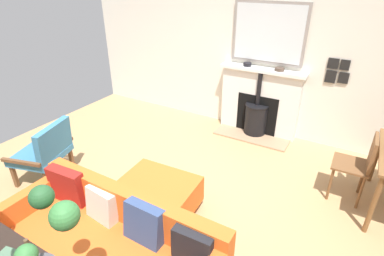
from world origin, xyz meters
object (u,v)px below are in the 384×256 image
at_px(mantel_bowl_far, 280,69).
at_px(potted_plant, 36,247).
at_px(sofa, 112,244).
at_px(armchair_accent, 46,150).
at_px(dining_chair_near_fireplace, 360,162).
at_px(fireplace, 258,106).
at_px(ottoman, 159,193).
at_px(mantel_bowl_near, 247,64).

height_order(mantel_bowl_far, potted_plant, potted_plant).
distance_m(sofa, armchair_accent, 1.81).
xyz_separation_m(potted_plant, dining_chair_near_fireplace, (-2.85, 1.59, -0.55)).
xyz_separation_m(mantel_bowl_far, dining_chair_near_fireplace, (1.08, 1.31, -0.63)).
bearing_deg(sofa, mantel_bowl_far, 172.11).
relative_size(fireplace, armchair_accent, 1.67).
height_order(armchair_accent, potted_plant, potted_plant).
xyz_separation_m(ottoman, potted_plant, (1.51, 0.29, 0.81)).
distance_m(mantel_bowl_far, potted_plant, 3.94).
height_order(mantel_bowl_near, potted_plant, potted_plant).
distance_m(mantel_bowl_near, armchair_accent, 3.18).
relative_size(fireplace, dining_chair_near_fireplace, 1.58).
height_order(fireplace, sofa, fireplace).
bearing_deg(ottoman, potted_plant, 10.81).
bearing_deg(mantel_bowl_far, armchair_accent, -39.18).
bearing_deg(potted_plant, armchair_accent, -124.61).
bearing_deg(potted_plant, fireplace, 179.69).
bearing_deg(sofa, ottoman, -172.16).
bearing_deg(ottoman, mantel_bowl_near, 178.75).
bearing_deg(mantel_bowl_far, dining_chair_near_fireplace, 50.51).
height_order(ottoman, armchair_accent, armchair_accent).
xyz_separation_m(fireplace, dining_chair_near_fireplace, (1.07, 1.57, 0.03)).
bearing_deg(armchair_accent, potted_plant, 55.39).
bearing_deg(fireplace, potted_plant, -0.31).
height_order(fireplace, ottoman, fireplace).
xyz_separation_m(mantel_bowl_far, ottoman, (2.42, -0.57, -0.90)).
bearing_deg(ottoman, mantel_bowl_far, 166.77).
bearing_deg(dining_chair_near_fireplace, fireplace, -124.28).
distance_m(fireplace, dining_chair_near_fireplace, 1.90).
bearing_deg(ottoman, fireplace, 172.67).
relative_size(fireplace, ottoman, 1.58).
bearing_deg(armchair_accent, mantel_bowl_near, 148.22).
height_order(sofa, potted_plant, potted_plant).
bearing_deg(mantel_bowl_near, fireplace, 87.78).
distance_m(mantel_bowl_near, potted_plant, 3.94).
distance_m(fireplace, ottoman, 2.44).
relative_size(sofa, potted_plant, 3.20).
distance_m(ottoman, potted_plant, 1.74).
height_order(fireplace, mantel_bowl_near, mantel_bowl_near).
bearing_deg(fireplace, ottoman, -7.33).
height_order(sofa, dining_chair_near_fireplace, dining_chair_near_fireplace).
bearing_deg(sofa, mantel_bowl_near, -178.89).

